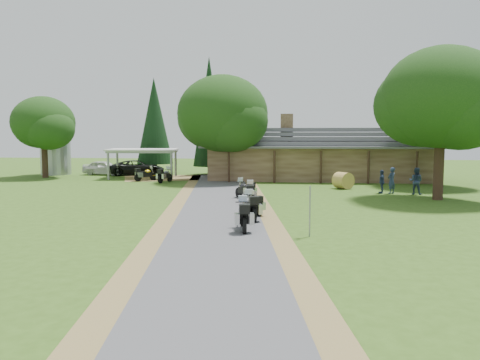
# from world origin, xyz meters

# --- Properties ---
(ground) EXTENTS (120.00, 120.00, 0.00)m
(ground) POSITION_xyz_m (0.00, 0.00, 0.00)
(ground) COLOR #345217
(ground) RESTS_ON ground
(driveway) EXTENTS (51.95, 51.95, 0.00)m
(driveway) POSITION_xyz_m (-0.50, 4.00, 0.00)
(driveway) COLOR #464749
(driveway) RESTS_ON ground
(lodge) EXTENTS (21.40, 9.40, 4.90)m
(lodge) POSITION_xyz_m (6.00, 24.00, 2.45)
(lodge) COLOR brown
(lodge) RESTS_ON ground
(silo) EXTENTS (3.24, 3.24, 6.21)m
(silo) POSITION_xyz_m (-21.25, 25.72, 3.10)
(silo) COLOR gray
(silo) RESTS_ON ground
(carport) EXTENTS (7.04, 5.19, 2.82)m
(carport) POSITION_xyz_m (-10.81, 22.80, 1.41)
(carport) COLOR silver
(carport) RESTS_ON ground
(car_white_sedan) EXTENTS (3.03, 5.92, 1.89)m
(car_white_sedan) POSITION_xyz_m (-15.91, 25.62, 0.95)
(car_white_sedan) COLOR silver
(car_white_sedan) RESTS_ON ground
(car_dark_suv) EXTENTS (4.41, 6.57, 2.32)m
(car_dark_suv) POSITION_xyz_m (-12.47, 25.94, 1.16)
(car_dark_suv) COLOR black
(car_dark_suv) RESTS_ON ground
(motorcycle_row_a) EXTENTS (0.99, 2.18, 1.44)m
(motorcycle_row_a) POSITION_xyz_m (1.35, -1.06, 0.72)
(motorcycle_row_a) COLOR #2B2594
(motorcycle_row_a) RESTS_ON ground
(motorcycle_row_b) EXTENTS (1.21, 2.20, 1.43)m
(motorcycle_row_b) POSITION_xyz_m (1.46, 1.49, 0.72)
(motorcycle_row_b) COLOR #A4A7AB
(motorcycle_row_b) RESTS_ON ground
(motorcycle_row_c) EXTENTS (1.23, 1.84, 1.20)m
(motorcycle_row_c) POSITION_xyz_m (1.51, 3.07, 0.60)
(motorcycle_row_c) COLOR #CE970A
(motorcycle_row_c) RESTS_ON ground
(motorcycle_row_d) EXTENTS (0.85, 2.10, 1.40)m
(motorcycle_row_d) POSITION_xyz_m (1.00, 6.53, 0.70)
(motorcycle_row_d) COLOR #B96019
(motorcycle_row_d) RESTS_ON ground
(motorcycle_row_e) EXTENTS (1.68, 1.94, 1.34)m
(motorcycle_row_e) POSITION_xyz_m (0.45, 8.82, 0.67)
(motorcycle_row_e) COLOR black
(motorcycle_row_e) RESTS_ON ground
(motorcycle_carport_a) EXTENTS (1.84, 1.80, 1.33)m
(motorcycle_carport_a) POSITION_xyz_m (-9.70, 19.98, 0.66)
(motorcycle_carport_a) COLOR yellow
(motorcycle_carport_a) RESTS_ON ground
(motorcycle_carport_b) EXTENTS (1.15, 2.08, 1.36)m
(motorcycle_carport_b) POSITION_xyz_m (-7.58, 18.81, 0.68)
(motorcycle_carport_b) COLOR slate
(motorcycle_carport_b) RESTS_ON ground
(person_a) EXTENTS (0.76, 0.76, 2.20)m
(person_a) POSITION_xyz_m (10.56, 12.89, 1.10)
(person_a) COLOR navy
(person_a) RESTS_ON ground
(person_b) EXTENTS (0.77, 0.69, 2.22)m
(person_b) POSITION_xyz_m (12.15, 12.56, 1.11)
(person_b) COLOR navy
(person_b) RESTS_ON ground
(person_c) EXTENTS (0.55, 0.65, 1.97)m
(person_c) POSITION_xyz_m (9.89, 12.96, 0.99)
(person_c) COLOR navy
(person_c) RESTS_ON ground
(hay_bale) EXTENTS (1.72, 1.70, 1.28)m
(hay_bale) POSITION_xyz_m (7.46, 15.55, 0.64)
(hay_bale) COLOR #AB873E
(hay_bale) RESTS_ON ground
(sign_post) EXTENTS (0.38, 0.06, 2.10)m
(sign_post) POSITION_xyz_m (4.19, -2.07, 1.05)
(sign_post) COLOR gray
(sign_post) RESTS_ON ground
(oak_lodge_left) EXTENTS (8.06, 8.06, 9.78)m
(oak_lodge_left) POSITION_xyz_m (-2.68, 20.43, 4.89)
(oak_lodge_left) COLOR black
(oak_lodge_left) RESTS_ON ground
(oak_lodge_right) EXTENTS (7.21, 7.21, 11.20)m
(oak_lodge_right) POSITION_xyz_m (15.49, 18.38, 5.60)
(oak_lodge_right) COLOR black
(oak_lodge_right) RESTS_ON ground
(oak_driveway) EXTENTS (7.58, 7.58, 10.53)m
(oak_driveway) POSITION_xyz_m (12.85, 9.92, 5.27)
(oak_driveway) COLOR black
(oak_driveway) RESTS_ON ground
(oak_silo) EXTENTS (5.96, 5.96, 8.65)m
(oak_silo) POSITION_xyz_m (-20.48, 22.12, 4.33)
(oak_silo) COLOR black
(oak_silo) RESTS_ON ground
(cedar_near) EXTENTS (3.44, 3.44, 12.27)m
(cedar_near) POSITION_xyz_m (-5.08, 27.33, 6.13)
(cedar_near) COLOR black
(cedar_near) RESTS_ON ground
(cedar_far) EXTENTS (3.92, 3.92, 10.35)m
(cedar_far) POSITION_xyz_m (-11.42, 28.84, 5.18)
(cedar_far) COLOR black
(cedar_far) RESTS_ON ground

